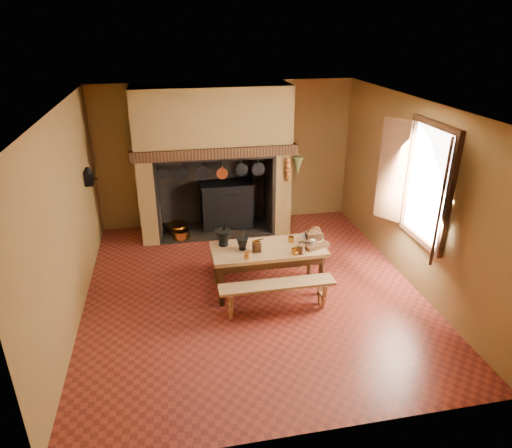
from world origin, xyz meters
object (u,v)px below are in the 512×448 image
(iron_range, at_px, (227,204))
(wicker_basket, at_px, (314,236))
(mixing_bowl, at_px, (312,239))
(work_table, at_px, (268,254))
(bench_front, at_px, (277,290))
(coffee_grinder, at_px, (257,246))

(iron_range, distance_m, wicker_basket, 2.61)
(mixing_bowl, bearing_deg, work_table, -174.79)
(iron_range, relative_size, work_table, 0.95)
(bench_front, bearing_deg, iron_range, 95.18)
(work_table, xyz_separation_m, coffee_grinder, (-0.19, -0.06, 0.19))
(work_table, bearing_deg, bench_front, -90.00)
(work_table, bearing_deg, iron_range, 96.38)
(mixing_bowl, distance_m, wicker_basket, 0.07)
(work_table, height_order, mixing_bowl, mixing_bowl)
(work_table, relative_size, coffee_grinder, 8.54)
(work_table, distance_m, bench_front, 0.64)
(work_table, relative_size, bench_front, 1.02)
(work_table, height_order, coffee_grinder, coffee_grinder)
(bench_front, xyz_separation_m, wicker_basket, (0.74, 0.69, 0.46))
(bench_front, bearing_deg, mixing_bowl, 42.76)
(iron_range, height_order, coffee_grinder, iron_range)
(iron_range, relative_size, mixing_bowl, 4.78)
(iron_range, xyz_separation_m, bench_front, (0.28, -3.07, -0.14))
(iron_range, relative_size, wicker_basket, 6.34)
(work_table, height_order, bench_front, work_table)
(bench_front, bearing_deg, coffee_grinder, 110.03)
(work_table, bearing_deg, mixing_bowl, 5.21)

